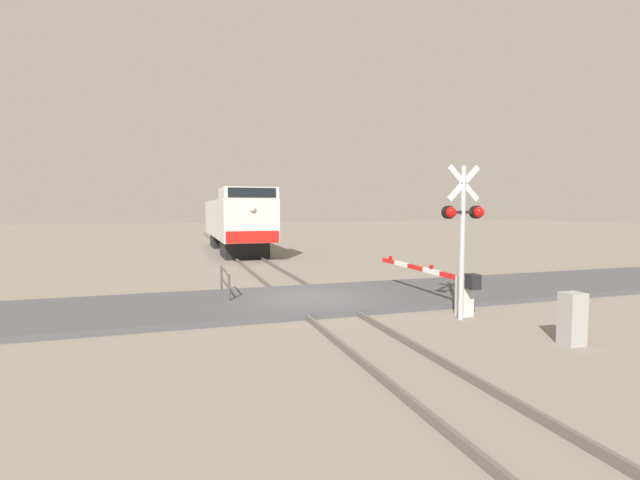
{
  "coord_description": "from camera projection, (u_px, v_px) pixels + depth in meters",
  "views": [
    {
      "loc": [
        -4.03,
        -13.57,
        2.95
      ],
      "look_at": [
        0.95,
        1.87,
        1.81
      ],
      "focal_mm": 25.61,
      "sensor_mm": 36.0,
      "label": 1
    }
  ],
  "objects": [
    {
      "name": "rail_track_left",
      "position": [
        287.0,
        301.0,
        14.1
      ],
      "size": [
        0.08,
        80.0,
        0.15
      ],
      "primitive_type": "cube",
      "color": "#59544C",
      "rests_on": "ground_plane"
    },
    {
      "name": "crossing_signal",
      "position": [
        463.0,
        224.0,
        11.88
      ],
      "size": [
        1.18,
        0.33,
        4.06
      ],
      "color": "#ADADB2",
      "rests_on": "ground_plane"
    },
    {
      "name": "crossing_gate",
      "position": [
        450.0,
        284.0,
        13.09
      ],
      "size": [
        0.36,
        5.57,
        1.21
      ],
      "color": "silver",
      "rests_on": "ground_plane"
    },
    {
      "name": "locomotive",
      "position": [
        236.0,
        221.0,
        30.75
      ],
      "size": [
        3.0,
        14.3,
        4.08
      ],
      "color": "black",
      "rests_on": "ground_plane"
    },
    {
      "name": "road_surface",
      "position": [
        309.0,
        299.0,
        14.32
      ],
      "size": [
        36.0,
        4.47,
        0.16
      ],
      "primitive_type": "cube",
      "color": "#47474C",
      "rests_on": "ground_plane"
    },
    {
      "name": "ground_plane",
      "position": [
        309.0,
        302.0,
        14.32
      ],
      "size": [
        160.0,
        160.0,
        0.0
      ],
      "primitive_type": "plane",
      "color": "gray"
    },
    {
      "name": "rail_track_right",
      "position": [
        331.0,
        298.0,
        14.54
      ],
      "size": [
        0.08,
        80.0,
        0.15
      ],
      "primitive_type": "cube",
      "color": "#59544C",
      "rests_on": "ground_plane"
    },
    {
      "name": "utility_cabinet",
      "position": [
        572.0,
        319.0,
        9.8
      ],
      "size": [
        0.44,
        0.4,
        1.14
      ],
      "primitive_type": "cube",
      "color": "#999993",
      "rests_on": "ground_plane"
    },
    {
      "name": "guard_railing",
      "position": [
        225.0,
        280.0,
        14.79
      ],
      "size": [
        0.08,
        2.36,
        0.95
      ],
      "color": "#4C4742",
      "rests_on": "ground_plane"
    }
  ]
}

